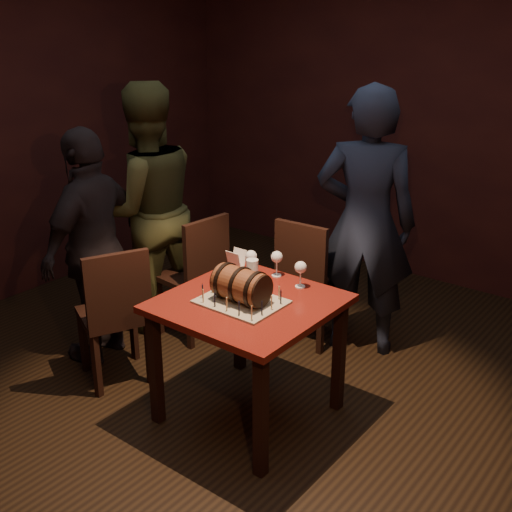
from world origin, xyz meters
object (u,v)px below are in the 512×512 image
person_left_front (95,247)px  person_left_rear (146,210)px  wine_glass_right (301,268)px  pub_table (249,318)px  chair_left_rear (198,271)px  barrel_cake (241,285)px  wine_glass_left (251,257)px  wine_glass_mid (277,258)px  chair_left_front (116,310)px  pint_of_ale (252,272)px  chair_back (307,275)px  person_back (365,224)px

person_left_front → person_left_rear: bearing=176.9°
wine_glass_right → person_left_rear: size_ratio=0.09×
pub_table → chair_left_rear: size_ratio=0.97×
barrel_cake → wine_glass_left: 0.40m
wine_glass_mid → chair_left_front: (-0.79, -0.62, -0.34)m
chair_left_rear → chair_left_front: size_ratio=1.00×
barrel_cake → person_left_rear: 1.43m
pint_of_ale → chair_left_front: (-0.74, -0.44, -0.30)m
wine_glass_right → chair_back: 0.79m
pub_table → barrel_cake: size_ratio=2.55×
wine_glass_left → person_back: bearing=69.6°
wine_glass_right → pint_of_ale: 0.29m
wine_glass_mid → chair_left_front: size_ratio=0.17×
pint_of_ale → person_back: 0.97m
wine_glass_right → person_back: size_ratio=0.09×
person_left_rear → wine_glass_right: bearing=107.4°
chair_back → chair_left_front: same height
person_left_front → chair_left_front: bearing=53.9°
chair_left_front → person_left_front: size_ratio=0.58×
wine_glass_left → wine_glass_mid: size_ratio=1.00×
wine_glass_mid → wine_glass_right: bearing=-13.3°
person_left_rear → pub_table: bearing=93.6°
barrel_cake → chair_left_rear: bearing=146.2°
chair_left_rear → chair_left_front: (0.03, -0.78, 0.00)m
barrel_cake → wine_glass_mid: barrel_cake is taller
pub_table → person_left_rear: bearing=160.1°
chair_back → wine_glass_right: bearing=-60.2°
pub_table → wine_glass_right: 0.42m
barrel_cake → wine_glass_right: size_ratio=2.19×
pub_table → chair_left_rear: bearing=148.7°
pub_table → barrel_cake: (-0.01, -0.05, 0.22)m
pub_table → person_back: (0.10, 1.13, 0.28)m
chair_left_front → person_left_rear: (-0.47, 0.72, 0.39)m
chair_left_front → person_left_front: 0.51m
barrel_cake → wine_glass_mid: (-0.07, 0.43, 0.01)m
pint_of_ale → chair_back: chair_back is taller
wine_glass_left → person_left_front: bearing=-161.5°
chair_back → person_left_front: person_left_front is taller
person_left_rear → person_left_front: person_left_rear is taller
pint_of_ale → person_left_rear: 1.24m
wine_glass_left → chair_left_front: bearing=-140.9°
wine_glass_left → chair_back: chair_back is taller
pint_of_ale → wine_glass_right: bearing=26.8°
pub_table → wine_glass_mid: wine_glass_mid is taller
pub_table → wine_glass_left: 0.43m
wine_glass_left → chair_left_rear: (-0.68, 0.25, -0.35)m
pub_table → chair_left_front: size_ratio=0.97×
chair_back → person_left_rear: bearing=-157.1°
wine_glass_left → chair_left_rear: bearing=159.9°
chair_back → chair_left_front: (-0.64, -1.19, 0.00)m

